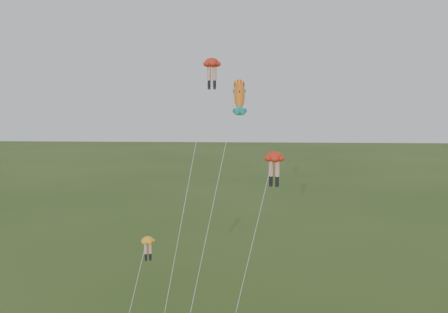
{
  "coord_description": "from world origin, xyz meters",
  "views": [
    {
      "loc": [
        4.24,
        -27.43,
        17.26
      ],
      "look_at": [
        2.62,
        6.0,
        13.03
      ],
      "focal_mm": 40.0,
      "sensor_mm": 36.0,
      "label": 1
    }
  ],
  "objects": [
    {
      "name": "legs_kite_yellow",
      "position": [
        -2.39,
        3.94,
        7.21
      ],
      "size": [
        1.76,
        7.67,
        7.91
      ],
      "rotation": [
        0.0,
        0.0,
        0.3
      ],
      "color": "#FFAE20",
      "rests_on": "ground"
    },
    {
      "name": "legs_kite_red_high",
      "position": [
        1.43,
        10.21,
        19.03
      ],
      "size": [
        3.75,
        11.27,
        19.92
      ],
      "rotation": [
        0.0,
        0.0,
        -0.09
      ],
      "color": "red",
      "rests_on": "ground"
    },
    {
      "name": "legs_kite_red_mid",
      "position": [
        6.04,
        7.27,
        12.51
      ],
      "size": [
        4.7,
        10.63,
        13.25
      ],
      "rotation": [
        0.0,
        0.0,
        -0.29
      ],
      "color": "red",
      "rests_on": "ground"
    },
    {
      "name": "fish_kite",
      "position": [
        3.57,
        8.96,
        17.11
      ],
      "size": [
        4.17,
        11.18,
        18.58
      ],
      "rotation": [
        0.79,
        0.0,
        0.04
      ],
      "color": "yellow",
      "rests_on": "ground"
    }
  ]
}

